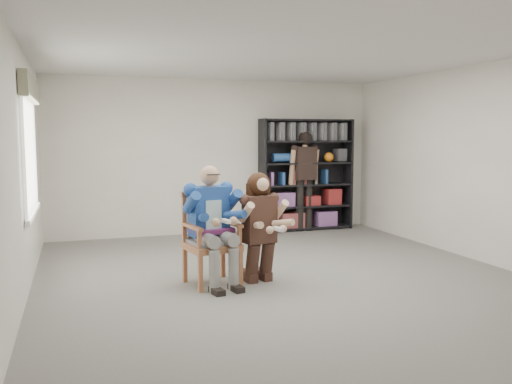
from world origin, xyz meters
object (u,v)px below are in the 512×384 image
object	(u,v)px
kneeling_woman	(261,229)
standing_man	(304,182)
seated_man	(212,225)
armchair	(212,239)
bookshelf	(306,175)

from	to	relation	value
kneeling_woman	standing_man	world-z (taller)	standing_man
seated_man	standing_man	bearing A→B (deg)	40.14
armchair	kneeling_woman	world-z (taller)	kneeling_woman
seated_man	standing_man	xyz separation A→B (m)	(2.55, 3.08, 0.20)
seated_man	bookshelf	size ratio (longest dim) A/B	0.69
armchair	standing_man	distance (m)	4.01
bookshelf	armchair	bearing A→B (deg)	-129.60
armchair	bookshelf	size ratio (longest dim) A/B	0.53
armchair	seated_man	world-z (taller)	seated_man
armchair	standing_man	world-z (taller)	standing_man
seated_man	standing_man	distance (m)	4.00
bookshelf	standing_man	xyz separation A→B (m)	(-0.07, -0.09, -0.12)
seated_man	armchair	bearing A→B (deg)	0.00
seated_man	kneeling_woman	distance (m)	0.60
armchair	seated_man	bearing A→B (deg)	0.00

